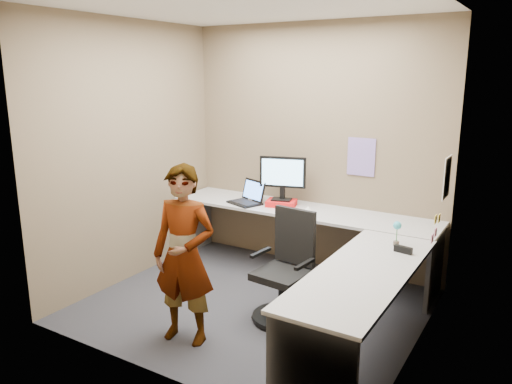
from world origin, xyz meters
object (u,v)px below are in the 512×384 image
Objects in this scene: office_chair at (285,277)px; person at (184,255)px; monitor at (283,175)px; desk at (313,244)px.

person reaches higher than office_chair.
monitor is at bearing 81.57° from person.
monitor is 1.82m from person.
desk is 0.48m from office_chair.
desk is 1.33m from person.
desk is 5.98× the size of monitor.
person is at bearing -103.82° from monitor.
person is at bearing -119.66° from office_chair.
person reaches higher than monitor.
monitor is (-0.66, 0.61, 0.49)m from desk.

